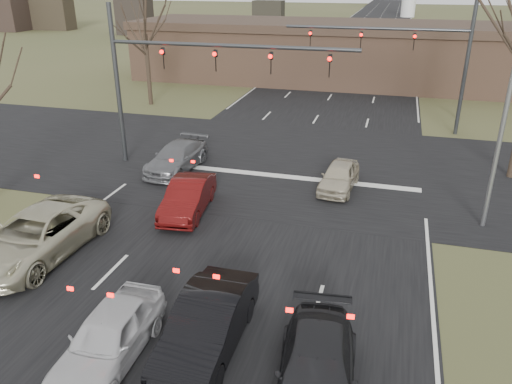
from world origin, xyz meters
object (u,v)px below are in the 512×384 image
Objects in this scene: car_white_sedan at (109,336)px; streetlight_right_near at (505,85)px; car_charcoal_sedan at (316,372)px; mast_arm_far at (419,50)px; car_grey_ahead at (177,157)px; car_silver_ahead at (339,176)px; building at (364,53)px; car_red_ahead at (188,197)px; car_black_hatch at (207,325)px; mast_arm_near at (176,68)px; streetlight_right_far at (469,35)px; car_silver_suv at (37,235)px.

streetlight_right_near is at bearing 45.15° from car_white_sedan.
streetlight_right_near is 2.17× the size of car_charcoal_sedan.
car_white_sedan is at bearing -107.60° from mast_arm_far.
car_grey_ahead is 1.26× the size of car_silver_ahead.
building reaches higher than car_red_ahead.
streetlight_right_near is at bearing 50.14° from car_black_hatch.
building reaches higher than car_black_hatch.
mast_arm_near reaches higher than building.
car_red_ahead is (-11.59, -1.99, -4.89)m from streetlight_right_near.
car_white_sedan is 1.12× the size of car_silver_ahead.
car_white_sedan is at bearing -133.63° from streetlight_right_near.
building is 38.83m from car_white_sedan.
car_black_hatch is (-7.85, -9.61, -4.82)m from streetlight_right_near.
car_white_sedan reaches higher than car_grey_ahead.
streetlight_right_far is at bearing 50.37° from car_red_ahead.
car_grey_ahead is at bearing 84.39° from car_silver_suv.
car_grey_ahead is at bearing -105.90° from building.
streetlight_right_near reaches higher than car_red_ahead.
mast_arm_far is 17.98m from car_red_ahead.
car_black_hatch is at bearing -94.68° from car_silver_ahead.
car_white_sedan is 13.72m from car_grey_ahead.
car_silver_ahead is (1.00, -25.78, -2.04)m from building.
mast_arm_near is 2.63× the size of car_charcoal_sedan.
mast_arm_far is 2.41× the size of car_charcoal_sedan.
mast_arm_far is at bearing 71.17° from car_white_sedan.
car_charcoal_sedan is at bearing -58.36° from car_red_ahead.
car_black_hatch is 1.00× the size of car_grey_ahead.
mast_arm_near is 4.43m from car_grey_ahead.
car_silver_suv is 1.27× the size of car_charcoal_sedan.
streetlight_right_far is at bearing 51.89° from mast_arm_far.
car_silver_suv is (-8.50, -34.69, -1.85)m from building.
car_black_hatch is at bearing 22.82° from car_white_sedan.
streetlight_right_far reaches higher than building.
car_red_ahead reaches higher than car_charcoal_sedan.
mast_arm_near reaches higher than car_red_ahead.
car_grey_ahead is (-0.04, -0.50, -4.40)m from mast_arm_near.
streetlight_right_far reaches higher than mast_arm_near.
car_black_hatch is at bearing -107.41° from streetlight_right_far.
car_silver_ahead is at bearing 45.20° from car_silver_suv.
car_red_ahead is at bearing -63.73° from mast_arm_near.
car_grey_ahead is at bearing 169.94° from streetlight_right_near.
mast_arm_far is 23.80m from car_silver_suv.
car_white_sedan is 13.56m from car_silver_ahead.
mast_arm_near is 20.20m from streetlight_right_far.
car_white_sedan is (-7.50, -23.63, -4.32)m from mast_arm_far.
mast_arm_far is at bearing 78.57° from car_silver_ahead.
streetlight_right_far is 2.71× the size of car_silver_ahead.
car_charcoal_sedan is at bearing -15.43° from car_black_hatch.
mast_arm_far is 2.40× the size of car_black_hatch.
car_silver_suv is at bearing -97.47° from mast_arm_near.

